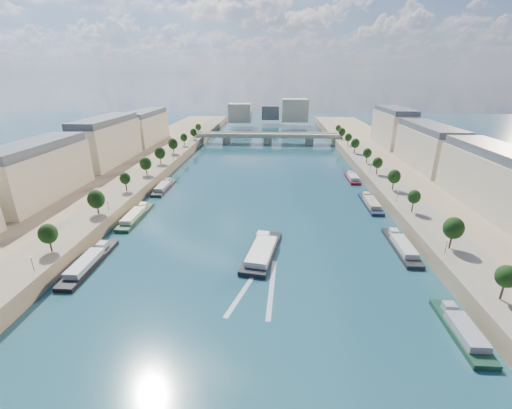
# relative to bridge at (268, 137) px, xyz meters

# --- Properties ---
(ground) EXTENTS (700.00, 700.00, 0.00)m
(ground) POSITION_rel_bridge_xyz_m (0.00, -124.49, -5.08)
(ground) COLOR #0D313A
(ground) RESTS_ON ground
(quay_left) EXTENTS (44.00, 520.00, 5.00)m
(quay_left) POSITION_rel_bridge_xyz_m (-72.00, -124.49, -2.58)
(quay_left) COLOR #9E8460
(quay_left) RESTS_ON ground
(quay_right) EXTENTS (44.00, 520.00, 5.00)m
(quay_right) POSITION_rel_bridge_xyz_m (72.00, -124.49, -2.58)
(quay_right) COLOR #9E8460
(quay_right) RESTS_ON ground
(pave_left) EXTENTS (14.00, 520.00, 0.10)m
(pave_left) POSITION_rel_bridge_xyz_m (-57.00, -124.49, -0.03)
(pave_left) COLOR gray
(pave_left) RESTS_ON quay_left
(pave_right) EXTENTS (14.00, 520.00, 0.10)m
(pave_right) POSITION_rel_bridge_xyz_m (57.00, -124.49, -0.03)
(pave_right) COLOR gray
(pave_right) RESTS_ON quay_right
(trees_left) EXTENTS (4.80, 268.80, 8.26)m
(trees_left) POSITION_rel_bridge_xyz_m (-55.00, -122.49, 5.39)
(trees_left) COLOR #382B1E
(trees_left) RESTS_ON ground
(trees_right) EXTENTS (4.80, 268.80, 8.26)m
(trees_right) POSITION_rel_bridge_xyz_m (55.00, -114.49, 5.39)
(trees_right) COLOR #382B1E
(trees_right) RESTS_ON ground
(lamps_left) EXTENTS (0.36, 200.36, 4.28)m
(lamps_left) POSITION_rel_bridge_xyz_m (-52.50, -134.49, 2.70)
(lamps_left) COLOR black
(lamps_left) RESTS_ON ground
(lamps_right) EXTENTS (0.36, 200.36, 4.28)m
(lamps_right) POSITION_rel_bridge_xyz_m (52.50, -119.49, 2.70)
(lamps_right) COLOR black
(lamps_right) RESTS_ON ground
(buildings_left) EXTENTS (16.00, 226.00, 23.20)m
(buildings_left) POSITION_rel_bridge_xyz_m (-85.00, -112.49, 11.37)
(buildings_left) COLOR beige
(buildings_left) RESTS_ON ground
(buildings_right) EXTENTS (16.00, 226.00, 23.20)m
(buildings_right) POSITION_rel_bridge_xyz_m (85.00, -112.49, 11.37)
(buildings_right) COLOR beige
(buildings_right) RESTS_ON ground
(skyline) EXTENTS (79.00, 42.00, 22.00)m
(skyline) POSITION_rel_bridge_xyz_m (3.19, 95.03, 9.57)
(skyline) COLOR beige
(skyline) RESTS_ON ground
(bridge) EXTENTS (112.00, 12.00, 8.15)m
(bridge) POSITION_rel_bridge_xyz_m (0.00, 0.00, 0.00)
(bridge) COLOR #C1B79E
(bridge) RESTS_ON ground
(tour_barge) EXTENTS (11.99, 27.56, 3.70)m
(tour_barge) POSITION_rel_bridge_xyz_m (2.76, -173.78, -4.10)
(tour_barge) COLOR black
(tour_barge) RESTS_ON ground
(wake) EXTENTS (11.91, 26.03, 0.04)m
(wake) POSITION_rel_bridge_xyz_m (2.76, -190.40, -5.06)
(wake) COLOR silver
(wake) RESTS_ON ground
(moored_barges_left) EXTENTS (5.00, 156.17, 3.60)m
(moored_barges_left) POSITION_rel_bridge_xyz_m (-45.50, -173.69, -4.24)
(moored_barges_left) COLOR #1B253C
(moored_barges_left) RESTS_ON ground
(moored_barges_right) EXTENTS (5.00, 165.10, 3.60)m
(moored_barges_right) POSITION_rel_bridge_xyz_m (45.50, -169.48, -4.24)
(moored_barges_right) COLOR black
(moored_barges_right) RESTS_ON ground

